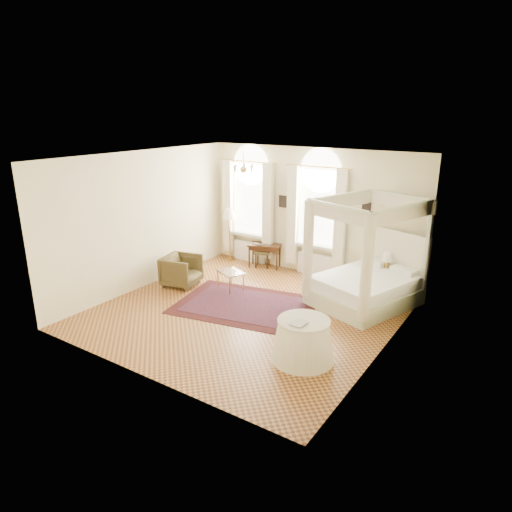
% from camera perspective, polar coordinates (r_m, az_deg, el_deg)
% --- Properties ---
extents(ground, '(6.00, 6.00, 0.00)m').
position_cam_1_polar(ground, '(9.99, -1.16, -6.97)').
color(ground, '#AA7131').
rests_on(ground, ground).
extents(room_walls, '(6.00, 6.00, 6.00)m').
position_cam_1_polar(room_walls, '(9.34, -1.24, 4.12)').
color(room_walls, '#FFEEC2').
rests_on(room_walls, ground).
extents(window_left, '(1.62, 0.27, 3.29)m').
position_cam_1_polar(window_left, '(12.80, -0.90, 5.66)').
color(window_left, white).
rests_on(window_left, room_walls).
extents(window_right, '(1.62, 0.27, 3.29)m').
position_cam_1_polar(window_right, '(11.77, 7.60, 4.41)').
color(window_right, white).
rests_on(window_right, room_walls).
extents(chandelier, '(0.51, 0.45, 0.50)m').
position_cam_1_polar(chandelier, '(10.64, -1.58, 10.90)').
color(chandelier, '#AC8639').
rests_on(chandelier, room_walls).
extents(wall_pictures, '(2.54, 0.03, 0.39)m').
position_cam_1_polar(wall_pictures, '(11.82, 7.39, 6.48)').
color(wall_pictures, black).
rests_on(wall_pictures, room_walls).
extents(canopy_bed, '(2.39, 2.65, 2.40)m').
position_cam_1_polar(canopy_bed, '(10.46, 13.42, -3.07)').
color(canopy_bed, beige).
rests_on(canopy_bed, ground).
extents(nightstand, '(0.47, 0.43, 0.65)m').
position_cam_1_polar(nightstand, '(11.23, 16.39, -3.07)').
color(nightstand, '#3B2010').
rests_on(nightstand, ground).
extents(nightstand_lamp, '(0.26, 0.26, 0.38)m').
position_cam_1_polar(nightstand_lamp, '(11.07, 16.08, -0.21)').
color(nightstand_lamp, '#AC8639').
rests_on(nightstand_lamp, nightstand).
extents(writing_desk, '(0.98, 0.70, 0.67)m').
position_cam_1_polar(writing_desk, '(12.55, 1.08, 1.07)').
color(writing_desk, '#3B2010').
rests_on(writing_desk, ground).
extents(laptop, '(0.36, 0.26, 0.03)m').
position_cam_1_polar(laptop, '(12.50, 0.34, 1.53)').
color(laptop, black).
rests_on(laptop, writing_desk).
extents(stool, '(0.56, 0.56, 0.49)m').
position_cam_1_polar(stool, '(12.64, 0.82, 0.43)').
color(stool, '#47401E').
rests_on(stool, ground).
extents(armchair, '(1.00, 0.98, 0.77)m').
position_cam_1_polar(armchair, '(11.46, -9.31, -1.80)').
color(armchair, '#493D1F').
rests_on(armchair, ground).
extents(coffee_table, '(0.80, 0.70, 0.46)m').
position_cam_1_polar(coffee_table, '(11.07, -3.22, -2.14)').
color(coffee_table, white).
rests_on(coffee_table, ground).
extents(floor_lamp, '(0.39, 0.39, 1.51)m').
position_cam_1_polar(floor_lamp, '(13.03, -3.35, 4.94)').
color(floor_lamp, '#AC8639').
rests_on(floor_lamp, ground).
extents(oriental_rug, '(3.39, 2.72, 0.01)m').
position_cam_1_polar(oriental_rug, '(10.31, -1.33, -6.13)').
color(oriental_rug, '#3C0F0E').
rests_on(oriental_rug, ground).
extents(side_table, '(1.12, 1.12, 0.76)m').
position_cam_1_polar(side_table, '(8.10, 5.91, -10.40)').
color(side_table, silver).
rests_on(side_table, ground).
extents(book, '(0.23, 0.31, 0.03)m').
position_cam_1_polar(book, '(7.82, 4.68, -8.16)').
color(book, black).
rests_on(book, side_table).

